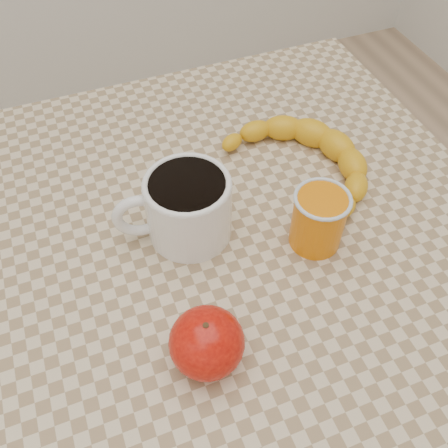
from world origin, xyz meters
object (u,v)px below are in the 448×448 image
object	(u,v)px
orange_juice_glass	(318,219)
apple	(207,343)
table	(224,268)
banana	(306,158)
coffee_mug	(186,206)

from	to	relation	value
orange_juice_glass	apple	distance (m)	0.22
orange_juice_glass	table	bearing A→B (deg)	153.14
orange_juice_glass	banana	distance (m)	0.14
table	coffee_mug	size ratio (longest dim) A/B	4.78
apple	banana	xyz separation A→B (m)	(0.25, 0.24, -0.02)
apple	table	bearing A→B (deg)	63.06
orange_juice_glass	apple	world-z (taller)	orange_juice_glass
table	apple	distance (m)	0.22
coffee_mug	apple	size ratio (longest dim) A/B	1.53
banana	table	bearing A→B (deg)	-172.70
coffee_mug	orange_juice_glass	size ratio (longest dim) A/B	1.93
banana	apple	bearing A→B (deg)	-153.16
table	orange_juice_glass	distance (m)	0.18
apple	banana	bearing A→B (deg)	44.24
table	orange_juice_glass	xyz separation A→B (m)	(0.11, -0.06, 0.13)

